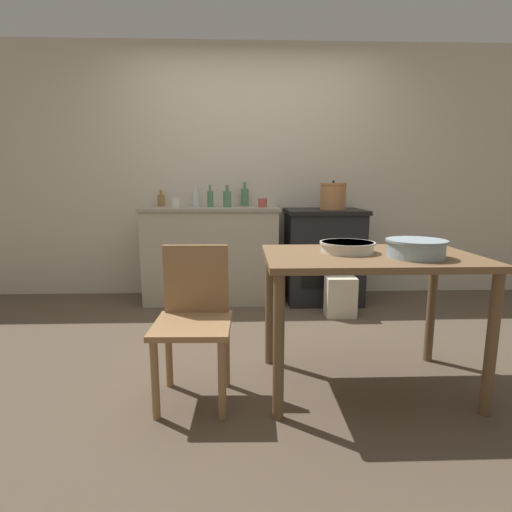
{
  "coord_description": "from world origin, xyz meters",
  "views": [
    {
      "loc": [
        -0.1,
        -2.66,
        1.15
      ],
      "look_at": [
        0.0,
        0.38,
        0.61
      ],
      "focal_mm": 28.0,
      "sensor_mm": 36.0,
      "label": 1
    }
  ],
  "objects_px": {
    "chair": "(194,317)",
    "stock_pot": "(333,196)",
    "work_table": "(369,274)",
    "bottle_left": "(161,200)",
    "bottle_far_left": "(210,198)",
    "bottle_center": "(245,197)",
    "stove": "(323,255)",
    "bottle_mid_left": "(196,199)",
    "cup_center_right": "(175,203)",
    "cup_mid_right": "(263,203)",
    "flour_sack": "(340,297)",
    "bottle_center_left": "(227,199)",
    "mixing_bowl_small": "(416,248)",
    "mixing_bowl_large": "(347,246)"
  },
  "relations": [
    {
      "from": "work_table",
      "to": "bottle_far_left",
      "type": "relative_size",
      "value": 5.37
    },
    {
      "from": "stove",
      "to": "mixing_bowl_small",
      "type": "bearing_deg",
      "value": -86.87
    },
    {
      "from": "chair",
      "to": "stock_pot",
      "type": "distance_m",
      "value": 2.21
    },
    {
      "from": "stock_pot",
      "to": "bottle_left",
      "type": "bearing_deg",
      "value": 171.72
    },
    {
      "from": "stove",
      "to": "bottle_left",
      "type": "height_order",
      "value": "bottle_left"
    },
    {
      "from": "mixing_bowl_small",
      "to": "bottle_mid_left",
      "type": "height_order",
      "value": "bottle_mid_left"
    },
    {
      "from": "chair",
      "to": "bottle_center_left",
      "type": "relative_size",
      "value": 3.84
    },
    {
      "from": "bottle_far_left",
      "to": "bottle_mid_left",
      "type": "xyz_separation_m",
      "value": [
        -0.15,
        0.11,
        -0.01
      ]
    },
    {
      "from": "stove",
      "to": "chair",
      "type": "relative_size",
      "value": 1.11
    },
    {
      "from": "mixing_bowl_small",
      "to": "bottle_center",
      "type": "xyz_separation_m",
      "value": [
        -0.88,
        2.09,
        0.2
      ]
    },
    {
      "from": "cup_mid_right",
      "to": "bottle_mid_left",
      "type": "bearing_deg",
      "value": 165.76
    },
    {
      "from": "bottle_left",
      "to": "work_table",
      "type": "bearing_deg",
      "value": -52.36
    },
    {
      "from": "stove",
      "to": "mixing_bowl_large",
      "type": "distance_m",
      "value": 1.75
    },
    {
      "from": "stock_pot",
      "to": "bottle_far_left",
      "type": "distance_m",
      "value": 1.2
    },
    {
      "from": "work_table",
      "to": "stock_pot",
      "type": "bearing_deg",
      "value": 84.12
    },
    {
      "from": "bottle_far_left",
      "to": "bottle_center",
      "type": "bearing_deg",
      "value": 21.95
    },
    {
      "from": "work_table",
      "to": "chair",
      "type": "xyz_separation_m",
      "value": [
        -0.96,
        -0.07,
        -0.22
      ]
    },
    {
      "from": "mixing_bowl_large",
      "to": "bottle_center",
      "type": "xyz_separation_m",
      "value": [
        -0.56,
        1.92,
        0.22
      ]
    },
    {
      "from": "stove",
      "to": "bottle_mid_left",
      "type": "height_order",
      "value": "bottle_mid_left"
    },
    {
      "from": "bottle_far_left",
      "to": "bottle_left",
      "type": "xyz_separation_m",
      "value": [
        -0.51,
        0.13,
        -0.02
      ]
    },
    {
      "from": "stove",
      "to": "bottle_center_left",
      "type": "relative_size",
      "value": 4.27
    },
    {
      "from": "bottle_center_left",
      "to": "cup_mid_right",
      "type": "relative_size",
      "value": 2.45
    },
    {
      "from": "bottle_left",
      "to": "bottle_mid_left",
      "type": "height_order",
      "value": "bottle_mid_left"
    },
    {
      "from": "chair",
      "to": "mixing_bowl_large",
      "type": "distance_m",
      "value": 0.94
    },
    {
      "from": "stove",
      "to": "work_table",
      "type": "height_order",
      "value": "stove"
    },
    {
      "from": "cup_mid_right",
      "to": "chair",
      "type": "bearing_deg",
      "value": -104.05
    },
    {
      "from": "stove",
      "to": "bottle_center",
      "type": "bearing_deg",
      "value": 164.29
    },
    {
      "from": "mixing_bowl_large",
      "to": "bottle_left",
      "type": "bearing_deg",
      "value": 126.32
    },
    {
      "from": "mixing_bowl_large",
      "to": "cup_mid_right",
      "type": "relative_size",
      "value": 3.52
    },
    {
      "from": "stove",
      "to": "mixing_bowl_large",
      "type": "height_order",
      "value": "stove"
    },
    {
      "from": "chair",
      "to": "bottle_left",
      "type": "bearing_deg",
      "value": 106.64
    },
    {
      "from": "bottle_mid_left",
      "to": "bottle_center_left",
      "type": "bearing_deg",
      "value": -20.48
    },
    {
      "from": "chair",
      "to": "flour_sack",
      "type": "bearing_deg",
      "value": 50.73
    },
    {
      "from": "flour_sack",
      "to": "stock_pot",
      "type": "xyz_separation_m",
      "value": [
        0.01,
        0.49,
        0.87
      ]
    },
    {
      "from": "bottle_far_left",
      "to": "cup_mid_right",
      "type": "height_order",
      "value": "bottle_far_left"
    },
    {
      "from": "chair",
      "to": "stock_pot",
      "type": "relative_size",
      "value": 2.97
    },
    {
      "from": "work_table",
      "to": "bottle_left",
      "type": "distance_m",
      "value": 2.52
    },
    {
      "from": "bottle_center",
      "to": "chair",
      "type": "bearing_deg",
      "value": -98.08
    },
    {
      "from": "cup_center_right",
      "to": "cup_mid_right",
      "type": "height_order",
      "value": "cup_center_right"
    },
    {
      "from": "bottle_mid_left",
      "to": "cup_mid_right",
      "type": "bearing_deg",
      "value": -14.24
    },
    {
      "from": "flour_sack",
      "to": "bottle_left",
      "type": "bearing_deg",
      "value": 156.41
    },
    {
      "from": "cup_mid_right",
      "to": "mixing_bowl_small",
      "type": "bearing_deg",
      "value": -69.5
    },
    {
      "from": "work_table",
      "to": "mixing_bowl_large",
      "type": "relative_size",
      "value": 3.74
    },
    {
      "from": "bottle_far_left",
      "to": "cup_center_right",
      "type": "relative_size",
      "value": 2.38
    },
    {
      "from": "chair",
      "to": "bottle_center_left",
      "type": "height_order",
      "value": "bottle_center_left"
    },
    {
      "from": "bottle_center",
      "to": "cup_center_right",
      "type": "relative_size",
      "value": 2.7
    },
    {
      "from": "bottle_center",
      "to": "cup_mid_right",
      "type": "relative_size",
      "value": 2.79
    },
    {
      "from": "chair",
      "to": "cup_center_right",
      "type": "distance_m",
      "value": 1.94
    },
    {
      "from": "cup_center_right",
      "to": "bottle_left",
      "type": "bearing_deg",
      "value": 129.16
    },
    {
      "from": "bottle_left",
      "to": "bottle_mid_left",
      "type": "xyz_separation_m",
      "value": [
        0.35,
        -0.03,
        0.01
      ]
    }
  ]
}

